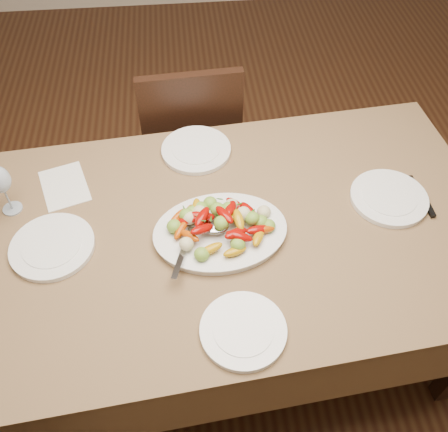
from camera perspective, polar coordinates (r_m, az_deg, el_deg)
name	(u,v)px	position (r m, az deg, el deg)	size (l,w,h in m)	color
floor	(239,318)	(2.33, 1.70, -11.59)	(6.00, 6.00, 0.00)	#381F11
dining_table	(224,289)	(1.96, 0.00, -8.39)	(1.84, 1.04, 0.76)	brown
chair_far	(190,138)	(2.40, -3.96, 8.90)	(0.42, 0.42, 0.95)	black
serving_platter	(220,233)	(1.62, -0.43, -1.97)	(0.42, 0.31, 0.02)	white
roasted_vegetables	(220,222)	(1.57, -0.44, -0.68)	(0.35, 0.23, 0.09)	#830602
serving_spoon	(202,238)	(1.56, -2.54, -2.53)	(0.28, 0.06, 0.03)	#9EA0A8
plate_left	(52,247)	(1.68, -19.02, -3.33)	(0.27, 0.27, 0.02)	white
plate_right	(389,198)	(1.82, 18.32, 1.97)	(0.27, 0.27, 0.02)	white
plate_far	(196,150)	(1.90, -3.20, 7.55)	(0.26, 0.26, 0.02)	white
plate_near	(243,331)	(1.43, 2.21, -12.95)	(0.25, 0.25, 0.02)	white
wine_glass	(3,189)	(1.78, -23.95, 2.88)	(0.08, 0.08, 0.20)	#8C99A5
menu_card	(64,186)	(1.86, -17.77, 3.30)	(0.15, 0.21, 0.00)	silver
table_knife	(422,198)	(1.86, 21.72, 1.90)	(0.02, 0.20, 0.01)	#9EA0A8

